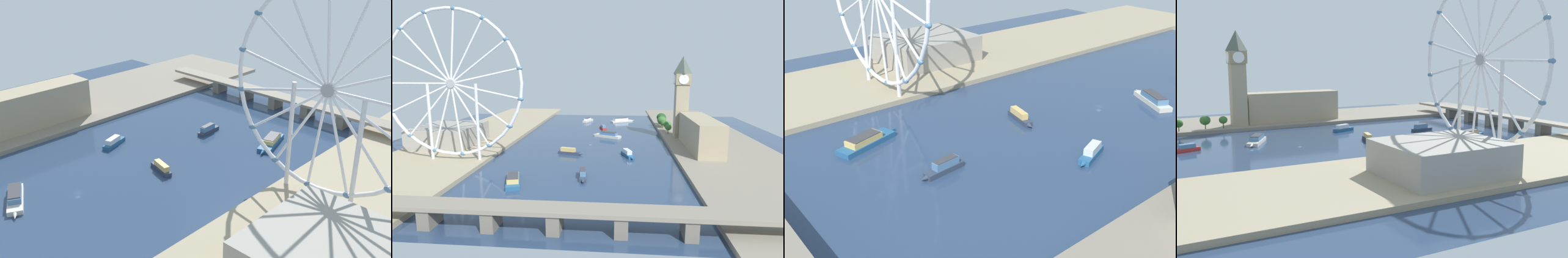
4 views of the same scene
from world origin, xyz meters
The scene contains 17 objects.
ground_plane centered at (0.00, 0.00, 0.00)m, with size 409.61×409.61×0.00m, color navy.
riverbank_left centered at (-119.81, 0.00, 1.50)m, with size 90.00×520.00×3.00m, color gray.
riverbank_right centered at (119.81, 0.00, 1.50)m, with size 90.00×520.00×3.00m, color tan.
clock_tower centered at (-92.42, -23.28, 46.23)m, with size 15.97×15.97×83.12m.
parliament_block centered at (-100.68, 28.17, 16.70)m, with size 22.00×86.91×27.39m, color tan.
tree_row_embankment centered at (-82.13, -81.19, 11.28)m, with size 12.63×69.87×14.95m.
ferris_wheel centered at (98.86, 84.56, 61.63)m, with size 113.06×3.20×115.25m.
riverside_hall centered at (131.46, 31.79, 11.93)m, with size 52.68×62.56×17.87m, color gray.
river_bridge centered at (0.00, 188.41, 8.37)m, with size 221.61×14.13×11.46m.
tour_boat_0 centered at (-9.05, -78.47, 2.09)m, with size 9.43×22.04×5.20m.
tour_boat_1 centered at (-36.24, 52.62, 2.35)m, with size 11.25×23.02×5.80m.
tour_boat_2 centered at (14.01, 49.42, 2.44)m, with size 22.38×8.60×5.81m.
tour_boat_3 centered at (39.67, 126.41, 2.31)m, with size 17.22×36.21×5.75m.
tour_boat_4 centered at (15.01, -136.55, 2.17)m, with size 13.38×27.13×5.51m.
tour_boat_5 centered at (-16.53, -27.84, 2.53)m, with size 32.99×20.72×6.15m.
tour_boat_6 centered at (-32.02, -138.51, 2.35)m, with size 34.63×22.20×5.60m.
tour_boat_7 centered at (-4.55, 112.43, 2.49)m, with size 6.57×23.03×6.10m.
Camera 2 is at (-28.07, 328.74, 72.69)m, focal length 30.70 mm.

